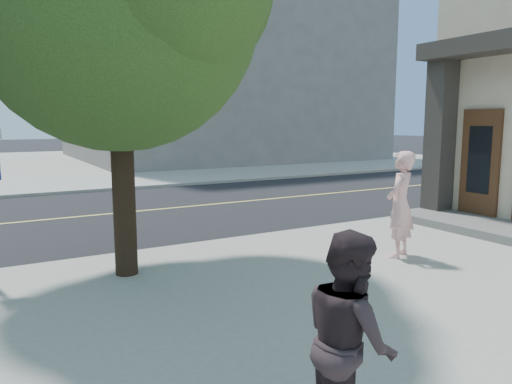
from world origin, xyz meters
TOP-DOWN VIEW (x-y plane):
  - ground at (0.00, 0.00)m, footprint 140.00×140.00m
  - road_ew at (0.00, 4.50)m, footprint 140.00×9.00m
  - sidewalk_ne at (13.50, 21.50)m, footprint 29.00×25.00m
  - filler_ne at (14.00, 22.00)m, footprint 18.00×16.00m
  - man_on_phone at (5.99, -2.77)m, footprint 0.82×0.71m
  - pedestrian at (1.84, -6.25)m, footprint 0.86×0.96m

SIDE VIEW (x-z plane):
  - ground at x=0.00m, z-range 0.00..0.00m
  - road_ew at x=0.00m, z-range 0.00..0.01m
  - sidewalk_ne at x=13.50m, z-range 0.00..0.12m
  - pedestrian at x=1.84m, z-range 0.12..1.76m
  - man_on_phone at x=5.99m, z-range 0.12..2.01m
  - filler_ne at x=14.00m, z-range 0.12..14.12m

